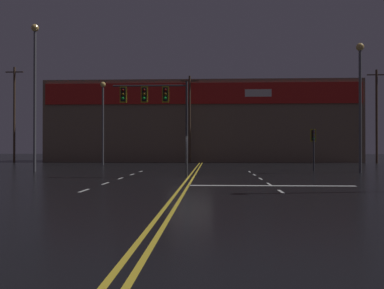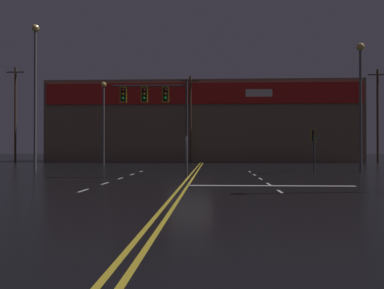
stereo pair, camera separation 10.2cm
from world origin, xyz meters
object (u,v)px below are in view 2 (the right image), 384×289
traffic_signal_corner_northeast (314,140)px  streetlight_near_right (35,80)px  streetlight_median_approach (104,111)px  traffic_signal_median (155,102)px  streetlight_far_left (361,90)px

traffic_signal_corner_northeast → streetlight_near_right: bearing=-173.6°
streetlight_near_right → streetlight_median_approach: bearing=81.7°
traffic_signal_median → streetlight_far_left: 15.21m
traffic_signal_median → streetlight_near_right: (-9.82, 5.47, 2.33)m
streetlight_near_right → streetlight_median_approach: size_ratio=1.27×
streetlight_far_left → streetlight_median_approach: bearing=149.5°
traffic_signal_median → streetlight_far_left: size_ratio=0.63×
traffic_signal_median → streetlight_median_approach: streetlight_median_approach is taller
traffic_signal_median → traffic_signal_corner_northeast: size_ratio=1.80×
traffic_signal_corner_northeast → streetlight_far_left: streetlight_far_left is taller
traffic_signal_median → streetlight_near_right: streetlight_near_right is taller
streetlight_near_right → streetlight_far_left: bearing=-0.5°
traffic_signal_corner_northeast → streetlight_median_approach: (-19.40, 10.49, 3.24)m
streetlight_median_approach → streetlight_far_left: 25.70m
streetlight_median_approach → streetlight_far_left: bearing=-30.5°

